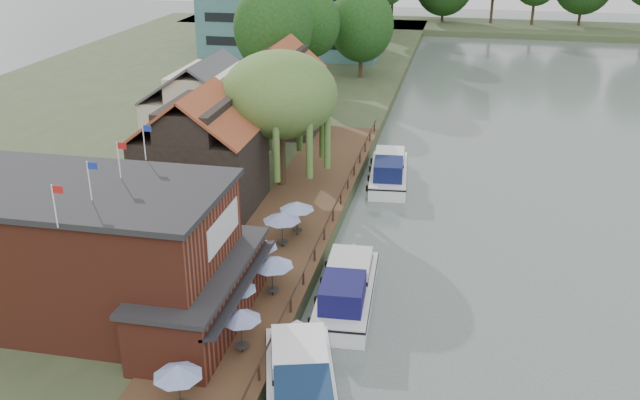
# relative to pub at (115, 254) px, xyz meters

# --- Properties ---
(ground) EXTENTS (260.00, 260.00, 0.00)m
(ground) POSITION_rel_pub_xyz_m (14.00, 1.00, -4.65)
(ground) COLOR #4F5C5A
(ground) RESTS_ON ground
(land_bank) EXTENTS (50.00, 140.00, 1.00)m
(land_bank) POSITION_rel_pub_xyz_m (-16.00, 36.00, -4.15)
(land_bank) COLOR #384728
(land_bank) RESTS_ON ground
(quay_deck) EXTENTS (6.00, 50.00, 0.10)m
(quay_deck) POSITION_rel_pub_xyz_m (6.00, 11.00, -3.60)
(quay_deck) COLOR #47301E
(quay_deck) RESTS_ON land_bank
(quay_rail) EXTENTS (0.20, 49.00, 1.00)m
(quay_rail) POSITION_rel_pub_xyz_m (8.70, 11.50, -3.15)
(quay_rail) COLOR black
(quay_rail) RESTS_ON land_bank
(pub) EXTENTS (20.00, 11.00, 7.30)m
(pub) POSITION_rel_pub_xyz_m (0.00, 0.00, 0.00)
(pub) COLOR maroon
(pub) RESTS_ON land_bank
(hotel_block) EXTENTS (25.40, 12.40, 12.30)m
(hotel_block) POSITION_rel_pub_xyz_m (-8.00, 71.00, 2.50)
(hotel_block) COLOR #38666B
(hotel_block) RESTS_ON land_bank
(cottage_a) EXTENTS (8.60, 7.60, 8.50)m
(cottage_a) POSITION_rel_pub_xyz_m (-1.00, 15.00, 0.60)
(cottage_a) COLOR black
(cottage_a) RESTS_ON land_bank
(cottage_b) EXTENTS (9.60, 8.60, 8.50)m
(cottage_b) POSITION_rel_pub_xyz_m (-4.00, 25.00, 0.60)
(cottage_b) COLOR beige
(cottage_b) RESTS_ON land_bank
(cottage_c) EXTENTS (7.60, 7.60, 8.50)m
(cottage_c) POSITION_rel_pub_xyz_m (0.00, 34.00, 0.60)
(cottage_c) COLOR black
(cottage_c) RESTS_ON land_bank
(willow) EXTENTS (8.60, 8.60, 10.43)m
(willow) POSITION_rel_pub_xyz_m (3.50, 20.00, 1.56)
(willow) COLOR #476B2D
(willow) RESTS_ON land_bank
(umbrella_0) EXTENTS (2.15, 2.15, 2.38)m
(umbrella_0) POSITION_rel_pub_xyz_m (6.02, -6.73, -2.36)
(umbrella_0) COLOR #1B4098
(umbrella_0) RESTS_ON quay_deck
(umbrella_1) EXTENTS (2.02, 2.02, 2.38)m
(umbrella_1) POSITION_rel_pub_xyz_m (7.28, -2.01, -2.36)
(umbrella_1) COLOR navy
(umbrella_1) RESTS_ON quay_deck
(umbrella_2) EXTENTS (2.02, 2.02, 2.38)m
(umbrella_2) POSITION_rel_pub_xyz_m (6.24, 0.65, -2.36)
(umbrella_2) COLOR navy
(umbrella_2) RESTS_ON quay_deck
(umbrella_3) EXTENTS (2.42, 2.42, 2.38)m
(umbrella_3) POSITION_rel_pub_xyz_m (7.29, 3.52, -2.36)
(umbrella_3) COLOR navy
(umbrella_3) RESTS_ON quay_deck
(umbrella_4) EXTENTS (2.07, 2.07, 2.38)m
(umbrella_4) POSITION_rel_pub_xyz_m (6.03, 5.54, -2.36)
(umbrella_4) COLOR navy
(umbrella_4) RESTS_ON quay_deck
(umbrella_5) EXTENTS (2.41, 2.41, 2.38)m
(umbrella_5) POSITION_rel_pub_xyz_m (6.31, 9.45, -2.36)
(umbrella_5) COLOR navy
(umbrella_5) RESTS_ON quay_deck
(umbrella_6) EXTENTS (2.29, 2.29, 2.38)m
(umbrella_6) POSITION_rel_pub_xyz_m (6.82, 11.35, -2.36)
(umbrella_6) COLOR #1B4795
(umbrella_6) RESTS_ON quay_deck
(cruiser_0) EXTENTS (6.37, 11.41, 2.67)m
(cruiser_0) POSITION_rel_pub_xyz_m (10.70, -4.12, -3.31)
(cruiser_0) COLOR white
(cruiser_0) RESTS_ON ground
(cruiser_1) EXTENTS (3.92, 10.50, 2.52)m
(cruiser_1) POSITION_rel_pub_xyz_m (11.15, 5.25, -3.39)
(cruiser_1) COLOR white
(cruiser_1) RESTS_ON ground
(cruiser_2) EXTENTS (4.12, 10.39, 2.47)m
(cruiser_2) POSITION_rel_pub_xyz_m (11.27, 24.96, -3.41)
(cruiser_2) COLOR white
(cruiser_2) RESTS_ON ground
(bank_tree_0) EXTENTS (8.05, 8.05, 13.01)m
(bank_tree_0) POSITION_rel_pub_xyz_m (-2.85, 41.49, 2.85)
(bank_tree_0) COLOR #143811
(bank_tree_0) RESTS_ON land_bank
(bank_tree_1) EXTENTS (6.65, 6.65, 11.29)m
(bank_tree_1) POSITION_rel_pub_xyz_m (-0.92, 50.89, 2.00)
(bank_tree_1) COLOR #143811
(bank_tree_1) RESTS_ON land_bank
(bank_tree_2) EXTENTS (7.90, 7.90, 11.06)m
(bank_tree_2) POSITION_rel_pub_xyz_m (3.88, 57.55, 1.88)
(bank_tree_2) COLOR #143811
(bank_tree_2) RESTS_ON land_bank
(bank_tree_3) EXTENTS (6.09, 6.09, 12.82)m
(bank_tree_3) POSITION_rel_pub_xyz_m (-0.10, 79.79, 2.76)
(bank_tree_3) COLOR #143811
(bank_tree_3) RESTS_ON land_bank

